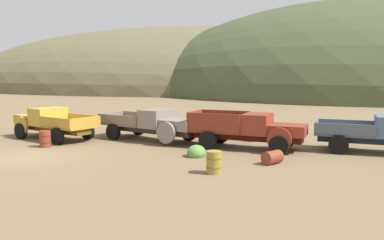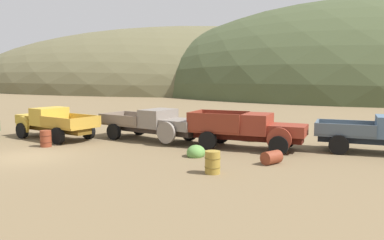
# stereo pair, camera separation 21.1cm
# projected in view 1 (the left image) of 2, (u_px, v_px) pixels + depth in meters

# --- Properties ---
(ground_plane) EXTENTS (300.00, 300.00, 0.00)m
(ground_plane) POSITION_uv_depth(u_px,v_px,m) (27.00, 157.00, 18.71)
(ground_plane) COLOR brown
(hill_far_left) EXTENTS (119.04, 69.65, 31.01)m
(hill_far_left) POSITION_uv_depth(u_px,v_px,m) (172.00, 89.00, 101.74)
(hill_far_left) COLOR brown
(hill_far_left) RESTS_ON ground
(hill_distant) EXTENTS (93.27, 79.91, 37.45)m
(hill_distant) POSITION_uv_depth(u_px,v_px,m) (361.00, 93.00, 83.38)
(hill_distant) COLOR #424C2D
(hill_distant) RESTS_ON ground
(truck_faded_yellow) EXTENTS (6.15, 3.86, 1.89)m
(truck_faded_yellow) POSITION_uv_depth(u_px,v_px,m) (49.00, 122.00, 24.17)
(truck_faded_yellow) COLOR brown
(truck_faded_yellow) RESTS_ON ground
(truck_primer_gray) EXTENTS (6.83, 3.96, 1.89)m
(truck_primer_gray) POSITION_uv_depth(u_px,v_px,m) (157.00, 124.00, 23.22)
(truck_primer_gray) COLOR #3D322D
(truck_primer_gray) RESTS_ON ground
(truck_rust_red) EXTENTS (6.25, 2.87, 1.91)m
(truck_rust_red) POSITION_uv_depth(u_px,v_px,m) (254.00, 130.00, 20.67)
(truck_rust_red) COLOR #42140D
(truck_rust_red) RESTS_ON ground
(oil_drum_spare) EXTENTS (0.64, 0.64, 0.90)m
(oil_drum_spare) POSITION_uv_depth(u_px,v_px,m) (45.00, 139.00, 21.33)
(oil_drum_spare) COLOR brown
(oil_drum_spare) RESTS_ON ground
(oil_drum_tipped) EXTENTS (0.98, 1.06, 0.59)m
(oil_drum_tipped) POSITION_uv_depth(u_px,v_px,m) (272.00, 157.00, 17.34)
(oil_drum_tipped) COLOR brown
(oil_drum_tipped) RESTS_ON ground
(oil_drum_by_truck) EXTENTS (0.65, 0.65, 0.91)m
(oil_drum_by_truck) POSITION_uv_depth(u_px,v_px,m) (214.00, 162.00, 15.65)
(oil_drum_by_truck) COLOR olive
(oil_drum_by_truck) RESTS_ON ground
(bush_front_left) EXTENTS (1.11, 1.08, 0.84)m
(bush_front_left) POSITION_uv_depth(u_px,v_px,m) (253.00, 137.00, 23.49)
(bush_front_left) COLOR #5B8E42
(bush_front_left) RESTS_ON ground
(bush_front_right) EXTENTS (0.76, 0.58, 0.67)m
(bush_front_right) POSITION_uv_depth(u_px,v_px,m) (84.00, 127.00, 28.13)
(bush_front_right) COLOR #3D702D
(bush_front_right) RESTS_ON ground
(bush_back_edge) EXTENTS (0.91, 0.95, 0.72)m
(bush_back_edge) POSITION_uv_depth(u_px,v_px,m) (196.00, 153.00, 18.88)
(bush_back_edge) COLOR #5B8E42
(bush_back_edge) RESTS_ON ground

